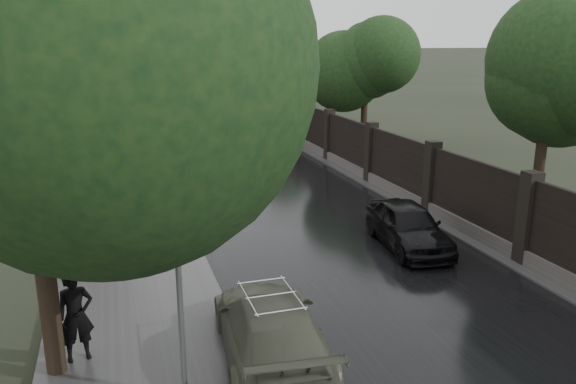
{
  "coord_description": "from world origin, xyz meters",
  "views": [
    {
      "loc": [
        -6.25,
        -7.18,
        6.17
      ],
      "look_at": [
        -1.08,
        9.21,
        1.5
      ],
      "focal_mm": 35.0,
      "sensor_mm": 36.0,
      "label": 1
    }
  ],
  "objects": [
    {
      "name": "road",
      "position": [
        0.0,
        190.0,
        0.01
      ],
      "size": [
        8.0,
        420.0,
        0.02
      ],
      "primitive_type": "cube",
      "color": "black",
      "rests_on": "ground"
    },
    {
      "name": "traffic_light",
      "position": [
        -4.3,
        24.99,
        2.4
      ],
      "size": [
        0.16,
        0.32,
        4.0
      ],
      "color": "#59595E",
      "rests_on": "ground"
    },
    {
      "name": "tree_right_b",
      "position": [
        7.5,
        22.0,
        4.95
      ],
      "size": [
        4.08,
        4.08,
        7.01
      ],
      "color": "black",
      "rests_on": "ground"
    },
    {
      "name": "tree_left_near",
      "position": [
        -7.6,
        3.0,
        6.42
      ],
      "size": [
        5.44,
        5.44,
        9.16
      ],
      "color": "black",
      "rests_on": "ground"
    },
    {
      "name": "car_right_near",
      "position": [
        2.11,
        7.19,
        0.7
      ],
      "size": [
        2.09,
        4.27,
        1.4
      ],
      "primitive_type": "imported",
      "rotation": [
        0.0,
        0.0,
        -0.11
      ],
      "color": "black",
      "rests_on": "ground"
    },
    {
      "name": "car_right_far",
      "position": [
        3.4,
        27.75,
        0.7
      ],
      "size": [
        2.64,
        5.2,
        1.41
      ],
      "primitive_type": "imported",
      "rotation": [
        0.0,
        0.0,
        0.06
      ],
      "color": "black",
      "rests_on": "ground"
    },
    {
      "name": "tree_right_c",
      "position": [
        7.5,
        40.0,
        4.95
      ],
      "size": [
        4.08,
        4.08,
        7.01
      ],
      "color": "black",
      "rests_on": "ground"
    },
    {
      "name": "lamp_post",
      "position": [
        -5.4,
        1.5,
        2.67
      ],
      "size": [
        0.25,
        0.12,
        5.11
      ],
      "color": "#59595E",
      "rests_on": "ground"
    },
    {
      "name": "tree_left_far",
      "position": [
        -8.0,
        30.0,
        5.24
      ],
      "size": [
        4.25,
        4.25,
        7.39
      ],
      "color": "black",
      "rests_on": "ground"
    },
    {
      "name": "fence_right",
      "position": [
        4.6,
        32.01,
        1.01
      ],
      "size": [
        0.45,
        75.72,
        2.7
      ],
      "color": "#383533",
      "rests_on": "ground"
    },
    {
      "name": "volga_sedan",
      "position": [
        -3.6,
        2.33,
        0.69
      ],
      "size": [
        2.38,
        4.93,
        1.38
      ],
      "primitive_type": "imported",
      "rotation": [
        0.0,
        0.0,
        3.05
      ],
      "color": "#4E5141",
      "rests_on": "ground"
    },
    {
      "name": "verge_right",
      "position": [
        5.5,
        190.0,
        0.04
      ],
      "size": [
        3.0,
        420.0,
        0.08
      ],
      "primitive_type": "cube",
      "color": "#2D2D2D",
      "rests_on": "ground"
    },
    {
      "name": "tree_right_a",
      "position": [
        7.5,
        8.0,
        4.95
      ],
      "size": [
        4.08,
        4.08,
        7.01
      ],
      "color": "black",
      "rests_on": "ground"
    },
    {
      "name": "sidewalk_left",
      "position": [
        -6.0,
        190.0,
        0.08
      ],
      "size": [
        4.0,
        420.0,
        0.16
      ],
      "primitive_type": "cube",
      "color": "#2D2D2D",
      "rests_on": "ground"
    },
    {
      "name": "pedestrian_umbrella",
      "position": [
        -7.2,
        3.31,
        2.06
      ],
      "size": [
        1.27,
        1.29,
        2.86
      ],
      "rotation": [
        0.0,
        0.0,
        0.22
      ],
      "color": "black",
      "rests_on": "sidewalk_left"
    }
  ]
}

